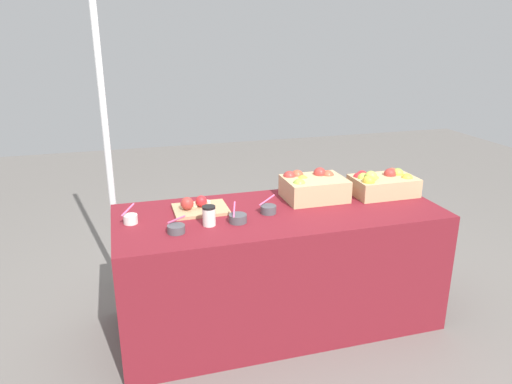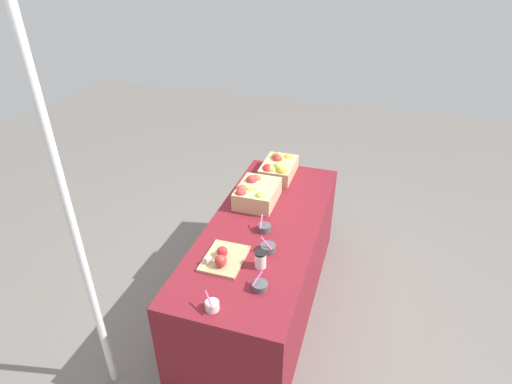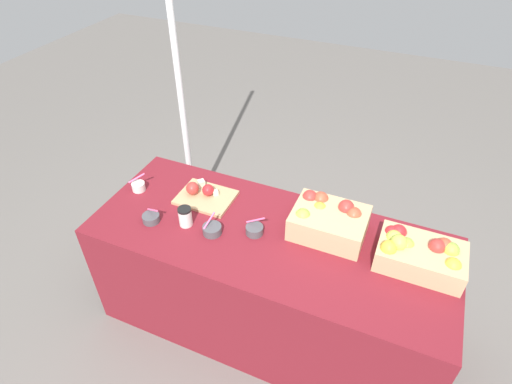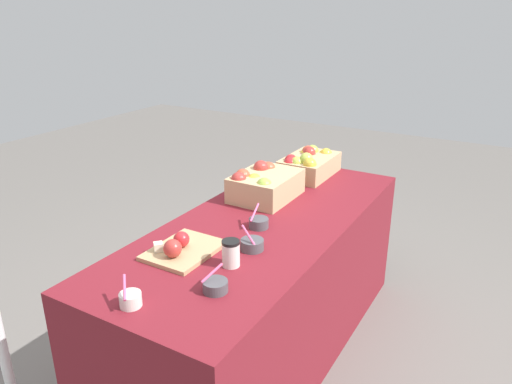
{
  "view_description": "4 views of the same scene",
  "coord_description": "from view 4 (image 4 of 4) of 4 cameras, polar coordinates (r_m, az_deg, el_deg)",
  "views": [
    {
      "loc": [
        -0.87,
        -2.48,
        1.74
      ],
      "look_at": [
        -0.14,
        0.03,
        0.86
      ],
      "focal_mm": 33.73,
      "sensor_mm": 36.0,
      "label": 1
    },
    {
      "loc": [
        -2.29,
        -0.66,
        2.41
      ],
      "look_at": [
        0.01,
        0.06,
        0.98
      ],
      "focal_mm": 29.06,
      "sensor_mm": 36.0,
      "label": 2
    },
    {
      "loc": [
        0.55,
        -1.45,
        2.27
      ],
      "look_at": [
        -0.1,
        0.05,
        0.95
      ],
      "focal_mm": 29.34,
      "sensor_mm": 36.0,
      "label": 3
    },
    {
      "loc": [
        -1.85,
        -1.04,
        1.7
      ],
      "look_at": [
        -0.08,
        -0.01,
        0.92
      ],
      "focal_mm": 34.07,
      "sensor_mm": 36.0,
      "label": 4
    }
  ],
  "objects": [
    {
      "name": "ground_plane",
      "position": [
        2.72,
        0.73,
        -17.72
      ],
      "size": [
        10.0,
        10.0,
        0.0
      ],
      "primitive_type": "plane",
      "color": "slate"
    },
    {
      "name": "apple_crate_left",
      "position": [
        2.95,
        6.15,
        3.35
      ],
      "size": [
        0.4,
        0.26,
        0.17
      ],
      "color": "tan",
      "rests_on": "table"
    },
    {
      "name": "table",
      "position": [
        2.51,
        0.77,
        -11.11
      ],
      "size": [
        1.9,
        0.76,
        0.74
      ],
      "primitive_type": "cube",
      "color": "maroon",
      "rests_on": "ground_plane"
    },
    {
      "name": "cutting_board_front",
      "position": [
        2.05,
        -8.81,
        -6.53
      ],
      "size": [
        0.31,
        0.24,
        0.09
      ],
      "color": "tan",
      "rests_on": "table"
    },
    {
      "name": "sample_bowl_near",
      "position": [
        2.06,
        -0.46,
        -6.17
      ],
      "size": [
        0.1,
        0.1,
        0.11
      ],
      "color": "#4C4C51",
      "rests_on": "table"
    },
    {
      "name": "sample_bowl_extra",
      "position": [
        2.25,
        0.31,
        -3.63
      ],
      "size": [
        0.1,
        0.09,
        0.1
      ],
      "color": "#4C4C51",
      "rests_on": "table"
    },
    {
      "name": "sample_bowl_far",
      "position": [
        1.75,
        -14.54,
        -12.09
      ],
      "size": [
        0.09,
        0.09,
        0.1
      ],
      "color": "silver",
      "rests_on": "table"
    },
    {
      "name": "sample_bowl_mid",
      "position": [
        1.79,
        -4.81,
        -10.91
      ],
      "size": [
        0.1,
        0.09,
        0.09
      ],
      "color": "#4C4C51",
      "rests_on": "table"
    },
    {
      "name": "apple_crate_middle",
      "position": [
        2.58,
        0.94,
        0.95
      ],
      "size": [
        0.37,
        0.29,
        0.18
      ],
      "color": "tan",
      "rests_on": "table"
    },
    {
      "name": "coffee_cup",
      "position": [
        1.93,
        -2.97,
        -7.19
      ],
      "size": [
        0.07,
        0.07,
        0.11
      ],
      "color": "silver",
      "rests_on": "table"
    }
  ]
}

